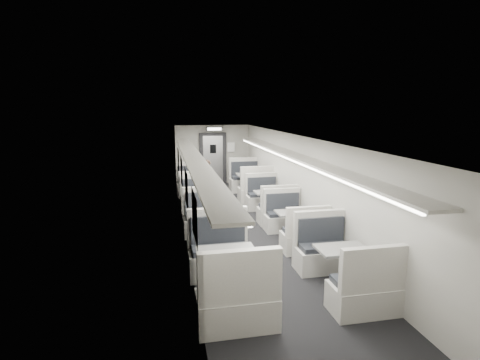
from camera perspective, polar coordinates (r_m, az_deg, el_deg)
name	(u,v)px	position (r m, az deg, el deg)	size (l,w,h in m)	color
room	(243,184)	(9.55, 0.45, -0.55)	(3.24, 12.24, 2.64)	black
booth_left_a	(194,189)	(12.74, -7.01, -1.37)	(1.09, 2.21, 1.18)	#B4B1A9
booth_left_b	(200,205)	(10.78, -6.13, -3.82)	(1.00, 2.04, 1.09)	#B4B1A9
booth_left_c	(210,230)	(8.56, -4.65, -7.55)	(1.09, 2.21, 1.18)	#B4B1A9
booth_left_d	(227,273)	(6.37, -2.01, -14.05)	(1.15, 2.34, 1.25)	#B4B1A9
booth_right_a	(250,185)	(13.23, 1.59, -0.74)	(1.15, 2.33, 1.25)	#B4B1A9
booth_right_b	(269,203)	(10.94, 4.48, -3.55)	(1.01, 2.06, 1.10)	#B4B1A9
booth_right_c	(293,225)	(9.04, 8.11, -6.87)	(0.98, 1.99, 1.06)	#B4B1A9
booth_right_d	(341,268)	(6.90, 15.18, -12.78)	(1.05, 2.13, 1.14)	#B4B1A9
passenger	(207,183)	(11.89, -4.99, -0.49)	(0.55, 0.36, 1.50)	black
window_a	(178,161)	(12.68, -9.36, 2.89)	(0.02, 1.18, 0.84)	black
window_b	(182,172)	(10.51, -8.88, 1.23)	(0.02, 1.18, 0.84)	black
window_c	(187,189)	(8.35, -8.15, -1.30)	(0.02, 1.18, 0.84)	black
window_d	(195,217)	(6.23, -6.92, -5.57)	(0.02, 1.18, 0.84)	black
luggage_rack_left	(194,159)	(8.96, -6.96, 3.24)	(0.46, 10.40, 0.09)	#B4B1A9
luggage_rack_right	(294,156)	(9.48, 8.23, 3.64)	(0.46, 10.40, 0.09)	#B4B1A9
vestibule_door	(213,159)	(15.35, -4.14, 3.25)	(1.10, 0.13, 2.10)	black
exit_sign	(214,129)	(14.75, -3.96, 7.77)	(0.62, 0.12, 0.16)	black
wall_notice	(231,147)	(15.39, -1.38, 5.02)	(0.32, 0.02, 0.40)	white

